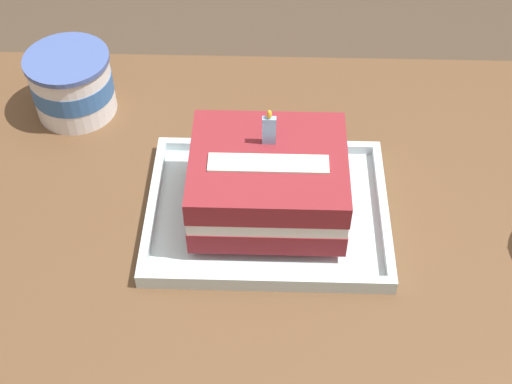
# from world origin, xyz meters

# --- Properties ---
(dining_table) EXTENTS (1.16, 0.67, 0.69)m
(dining_table) POSITION_xyz_m (0.00, 0.00, 0.59)
(dining_table) COLOR brown
(dining_table) RESTS_ON ground_plane
(foil_tray) EXTENTS (0.34, 0.26, 0.02)m
(foil_tray) POSITION_xyz_m (0.03, -0.03, 0.70)
(foil_tray) COLOR silver
(foil_tray) RESTS_ON dining_table
(birthday_cake) EXTENTS (0.21, 0.18, 0.15)m
(birthday_cake) POSITION_xyz_m (0.03, -0.03, 0.76)
(birthday_cake) COLOR maroon
(birthday_cake) RESTS_ON foil_tray
(ice_cream_tub) EXTENTS (0.13, 0.13, 0.10)m
(ice_cream_tub) POSITION_xyz_m (-0.28, 0.19, 0.75)
(ice_cream_tub) COLOR white
(ice_cream_tub) RESTS_ON dining_table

